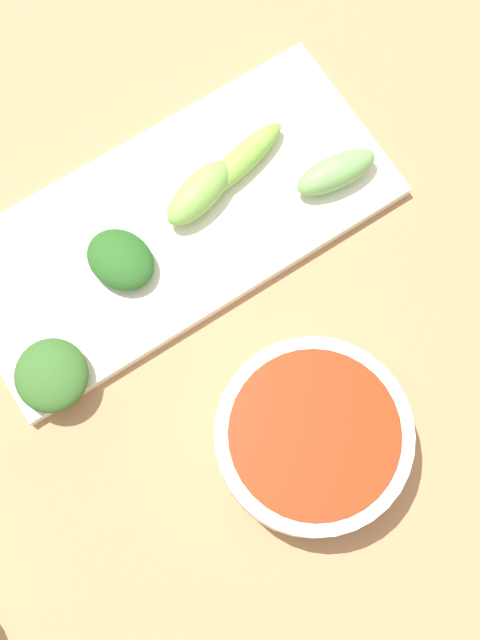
% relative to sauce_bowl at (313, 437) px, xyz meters
% --- Properties ---
extents(tabletop, '(2.10, 2.10, 0.02)m').
position_rel_sauce_bowl_xyz_m(tabletop, '(0.12, -0.03, -0.04)').
color(tabletop, '#9F724C').
rests_on(tabletop, ground).
extents(sauce_bowl, '(0.15, 0.15, 0.05)m').
position_rel_sauce_bowl_xyz_m(sauce_bowl, '(0.00, 0.00, 0.00)').
color(sauce_bowl, silver).
rests_on(sauce_bowl, tabletop).
extents(serving_plate, '(0.17, 0.37, 0.01)m').
position_rel_sauce_bowl_xyz_m(serving_plate, '(0.21, -0.01, -0.02)').
color(serving_plate, silver).
rests_on(serving_plate, tabletop).
extents(broccoli_stalk_0, '(0.05, 0.08, 0.03)m').
position_rel_sauce_bowl_xyz_m(broccoli_stalk_0, '(0.22, -0.03, 0.00)').
color(broccoli_stalk_0, '#76A747').
rests_on(broccoli_stalk_0, serving_plate).
extents(broccoli_leafy_1, '(0.07, 0.07, 0.03)m').
position_rel_sauce_bowl_xyz_m(broccoli_leafy_1, '(0.15, 0.14, -0.00)').
color(broccoli_leafy_1, '#2E5923').
rests_on(broccoli_leafy_1, serving_plate).
extents(broccoli_stalk_2, '(0.04, 0.07, 0.03)m').
position_rel_sauce_bowl_xyz_m(broccoli_stalk_2, '(0.17, -0.14, -0.00)').
color(broccoli_stalk_2, '#6BA154').
rests_on(broccoli_stalk_2, serving_plate).
extents(broccoli_stalk_3, '(0.04, 0.10, 0.02)m').
position_rel_sauce_bowl_xyz_m(broccoli_stalk_3, '(0.22, -0.08, -0.00)').
color(broccoli_stalk_3, '#76AC3E').
rests_on(broccoli_stalk_3, serving_plate).
extents(broccoli_leafy_4, '(0.07, 0.06, 0.02)m').
position_rel_sauce_bowl_xyz_m(broccoli_leafy_4, '(0.20, 0.05, -0.00)').
color(broccoli_leafy_4, '#22511C').
rests_on(broccoli_leafy_4, serving_plate).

